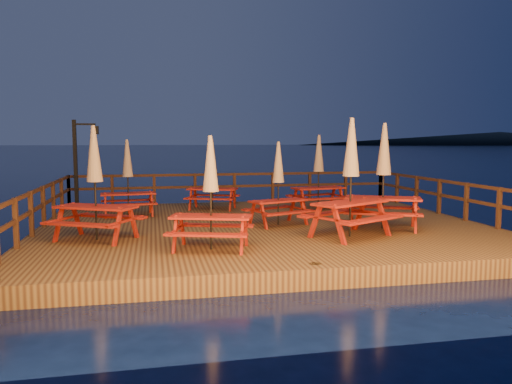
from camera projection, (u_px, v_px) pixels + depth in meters
ground at (263, 238)px, 13.92m from camera, size 500.00×500.00×0.00m
deck at (263, 231)px, 13.90m from camera, size 12.00×10.00×0.40m
deck_piles at (263, 248)px, 13.95m from camera, size 11.44×9.44×1.40m
railing at (250, 190)px, 15.53m from camera, size 11.80×9.75×1.10m
lamp_post at (80, 155)px, 17.03m from camera, size 0.85×0.18×3.00m
headland_right at (500, 138)px, 274.88m from camera, size 230.40×86.40×7.00m
picnic_table_0 at (384, 174)px, 12.98m from camera, size 2.42×2.25×2.75m
picnic_table_1 at (278, 182)px, 13.57m from camera, size 1.95×1.78×2.28m
picnic_table_2 at (211, 191)px, 10.49m from camera, size 2.03×1.83×2.41m
picnic_table_3 at (212, 173)px, 16.68m from camera, size 2.00×1.83×2.34m
picnic_table_4 at (128, 176)px, 15.24m from camera, size 1.75×1.49×2.33m
picnic_table_5 at (351, 176)px, 11.87m from camera, size 2.52×2.38×2.84m
picnic_table_6 at (319, 171)px, 16.54m from camera, size 1.95×1.70×2.48m
picnic_table_7 at (95, 181)px, 11.49m from camera, size 2.35×2.22×2.65m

